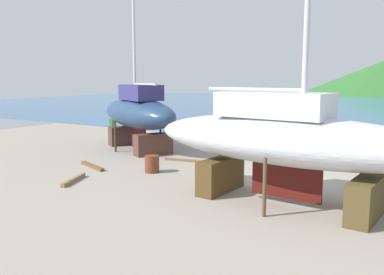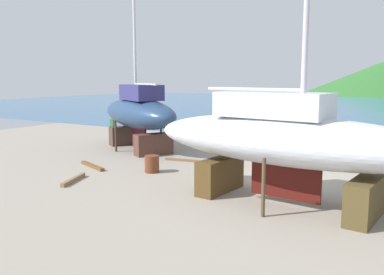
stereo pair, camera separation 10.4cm
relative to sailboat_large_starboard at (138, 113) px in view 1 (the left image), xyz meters
The scene contains 9 objects.
ground_plane 11.37m from the sailboat_large_starboard, 28.38° to the right, with size 50.16×50.16×0.00m, color gray.
headland_hill 128.72m from the sailboat_large_starboard, 90.15° to the left, with size 92.81×92.81×19.32m, color #2E672C.
sailboat_large_starboard is the anchor object (origin of this frame).
sailboat_far_slipway 12.09m from the sailboat_large_starboard, 28.21° to the right, with size 10.48×3.83×16.79m.
worker 5.31m from the sailboat_large_starboard, 149.11° to the left, with size 0.34×0.48×1.59m.
barrel_ochre 6.22m from the sailboat_large_starboard, 46.29° to the right, with size 0.65×0.65×0.76m, color brown.
timber_plank_far 5.48m from the sailboat_large_starboard, 77.56° to the right, with size 2.20×0.20×0.14m, color brown.
timber_plank_near 7.96m from the sailboat_large_starboard, 71.97° to the right, with size 1.89×0.16×0.16m, color olive.
timber_short_skew 5.28m from the sailboat_large_starboard, 16.88° to the right, with size 3.20×0.18×0.11m, color brown.
Camera 1 is at (4.99, -16.17, 4.22)m, focal length 38.23 mm.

